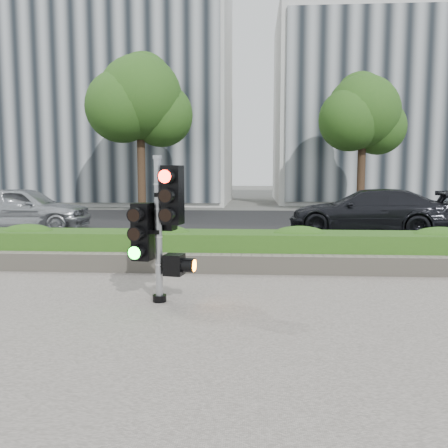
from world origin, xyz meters
name	(u,v)px	position (x,y,z in m)	size (l,w,h in m)	color
ground	(212,302)	(0.00, 0.00, 0.00)	(120.00, 120.00, 0.00)	#51514C
sidewalk	(188,372)	(0.00, -2.50, 0.01)	(16.00, 11.00, 0.03)	#9E9389
road	(237,225)	(0.00, 10.00, 0.01)	(60.00, 13.00, 0.02)	black
curb	(225,259)	(0.00, 3.15, 0.06)	(60.00, 0.25, 0.12)	gray
stone_wall	(221,264)	(0.00, 1.90, 0.20)	(12.00, 0.32, 0.34)	gray
hedge	(223,249)	(0.00, 2.55, 0.37)	(12.00, 1.00, 0.68)	#55922D
building_left	(101,82)	(-9.00, 23.00, 7.50)	(16.00, 9.00, 15.00)	#B7B7B2
building_right	(417,108)	(11.00, 25.00, 6.00)	(18.00, 10.00, 12.00)	#B7B7B2
tree_left	(140,101)	(-4.52, 14.56, 5.04)	(4.61, 4.03, 7.34)	black
tree_right	(362,115)	(5.48, 15.55, 4.48)	(4.10, 3.58, 6.53)	black
traffic_signal	(161,222)	(-0.72, -0.12, 1.19)	(0.75, 0.59, 2.09)	black
car_silver	(23,208)	(-6.82, 7.99, 0.74)	(1.69, 4.20, 1.43)	#AAADB1
car_dark	(367,211)	(4.05, 7.89, 0.70)	(1.92, 4.71, 1.37)	black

